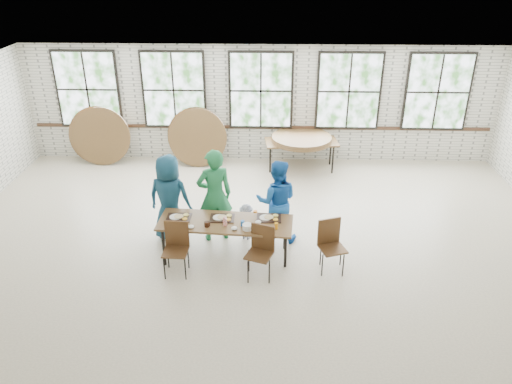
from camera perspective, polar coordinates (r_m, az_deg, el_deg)
room at (r=12.78m, az=0.56°, el=11.32°), size 12.00×12.00×12.00m
dining_table at (r=8.97m, az=-3.52°, el=-3.69°), size 2.45×0.98×0.74m
chair_near_left at (r=8.76m, az=-9.09°, el=-5.82°), size 0.44×0.42×0.95m
chair_near_right at (r=8.56m, az=0.57°, el=-6.31°), size 0.53×0.52×0.95m
chair_spare at (r=8.82m, az=8.53°, el=-5.53°), size 0.53×0.52×0.95m
adult_teal at (r=9.61m, az=-9.84°, el=-0.68°), size 0.94×0.71×1.73m
adult_green at (r=9.45m, az=-4.75°, el=-0.40°), size 0.78×0.63×1.86m
toddler at (r=9.67m, az=-1.13°, el=-3.41°), size 0.54×0.42×0.74m
adult_blue at (r=9.44m, az=2.38°, el=-1.07°), size 0.82×0.65×1.65m
storage_table at (r=12.64m, az=5.21°, el=5.57°), size 1.87×0.93×0.74m
tabletop_clutter at (r=8.90m, az=-2.99°, el=-3.39°), size 2.07×0.64×0.11m
round_tops_stacked at (r=12.60m, az=5.23°, el=6.07°), size 1.50×1.50×0.13m
round_tops_leaning at (r=13.20m, az=-12.23°, el=6.21°), size 4.12×0.50×1.48m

